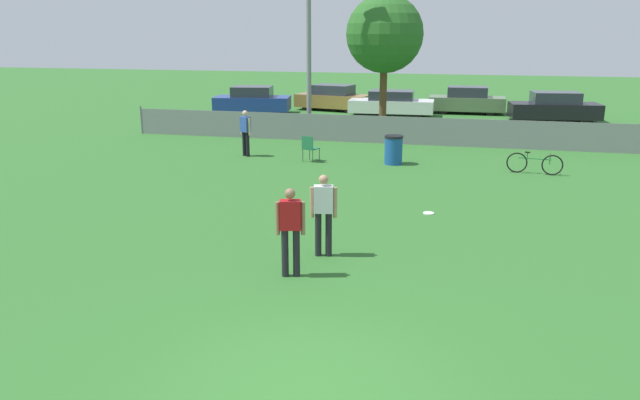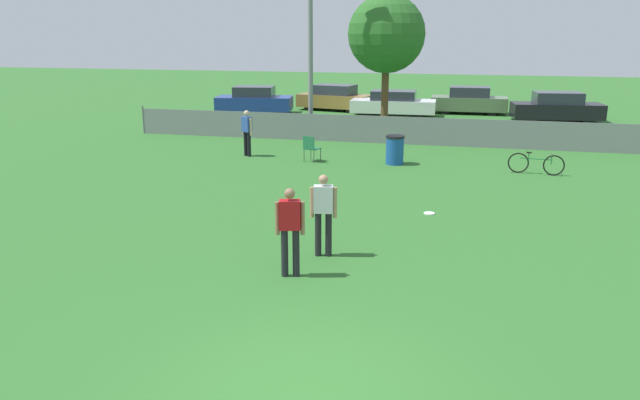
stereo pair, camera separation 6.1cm
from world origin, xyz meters
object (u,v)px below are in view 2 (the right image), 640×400
spectator_in_blue (247,130)px  parked_car_blue (254,100)px  folding_chair_sideline (311,147)px  trash_bin (395,150)px  tree_near_pole (386,34)px  parked_car_dark (557,108)px  parked_car_tan (335,98)px  player_defender_red (290,226)px  bicycle_sideline (536,164)px  player_receiver_white (323,210)px  frisbee_disc (429,213)px  parked_car_white (393,104)px  parked_car_olive (469,101)px

spectator_in_blue → parked_car_blue: 12.12m
folding_chair_sideline → trash_bin: trash_bin is taller
tree_near_pole → parked_car_dark: bearing=34.1°
parked_car_dark → parked_car_tan: bearing=164.2°
player_defender_red → parked_car_dark: (7.11, 22.58, -0.27)m
bicycle_sideline → player_receiver_white: bearing=-111.2°
bicycle_sideline → parked_car_tan: bearing=131.3°
frisbee_disc → parked_car_blue: (-10.79, 17.37, 0.68)m
tree_near_pole → trash_bin: tree_near_pole is taller
spectator_in_blue → frisbee_disc: (6.95, -5.87, -0.93)m
player_receiver_white → trash_bin: 9.28m
spectator_in_blue → parked_car_white: bearing=-76.4°
tree_near_pole → parked_car_tan: size_ratio=1.35×
frisbee_disc → player_receiver_white: bearing=-117.9°
player_receiver_white → player_defender_red: bearing=-116.3°
player_defender_red → folding_chair_sideline: (-2.27, 10.18, -0.44)m
parked_car_white → folding_chair_sideline: bearing=-97.7°
spectator_in_blue → parked_car_blue: bearing=-40.9°
tree_near_pole → folding_chair_sideline: bearing=-102.2°
parked_car_white → parked_car_olive: 4.40m
parked_car_dark → player_defender_red: bearing=-114.4°
spectator_in_blue → parked_car_white: 12.63m
parked_car_dark → parked_car_white: bearing=172.5°
player_defender_red → folding_chair_sideline: player_defender_red is taller
folding_chair_sideline → bicycle_sideline: folding_chair_sideline is taller
folding_chair_sideline → parked_car_tan: 14.40m
player_defender_red → bicycle_sideline: player_defender_red is taller
parked_car_white → trash_bin: bearing=-84.4°
frisbee_disc → folding_chair_sideline: size_ratio=0.31×
player_receiver_white → parked_car_tan: player_receiver_white is taller
parked_car_tan → parked_car_dark: bearing=2.9°
spectator_in_blue → trash_bin: size_ratio=1.68×
player_receiver_white → trash_bin: player_receiver_white is taller
tree_near_pole → trash_bin: (1.34, -6.80, -3.74)m
parked_car_blue → parked_car_tan: bearing=20.6°
folding_chair_sideline → bicycle_sideline: bearing=-161.3°
bicycle_sideline → parked_car_white: size_ratio=0.38×
player_receiver_white → folding_chair_sideline: bearing=95.6°
trash_bin → frisbee_disc: bearing=-74.4°
tree_near_pole → folding_chair_sideline: tree_near_pole is taller
tree_near_pole → spectator_in_blue: (-4.01, -6.67, -3.29)m
tree_near_pole → bicycle_sideline: (5.88, -7.26, -3.89)m
frisbee_disc → trash_bin: bearing=105.6°
spectator_in_blue → parked_car_tan: size_ratio=0.38×
spectator_in_blue → bicycle_sideline: spectator_in_blue is taller
parked_car_olive → player_receiver_white: bearing=-96.9°
player_receiver_white → player_defender_red: size_ratio=1.00×
parked_car_blue → parked_car_dark: (15.70, 0.49, 0.00)m
tree_near_pole → parked_car_white: 6.47m
player_receiver_white → parked_car_blue: size_ratio=0.39×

